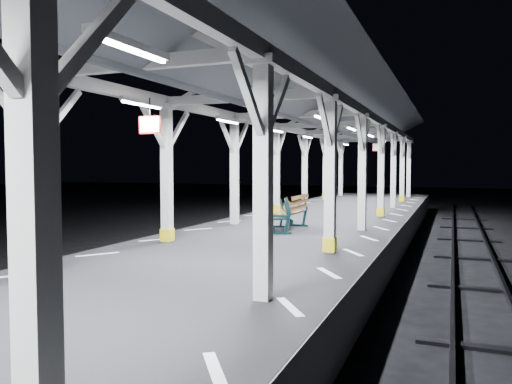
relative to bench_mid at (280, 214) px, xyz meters
The scene contains 9 objects.
ground 5.20m from the bench_mid, 88.47° to the right, with size 120.00×120.00×0.00m, color black.
platform 5.08m from the bench_mid, 88.47° to the right, with size 6.00×50.00×1.00m, color black.
hazard_stripes_left 5.51m from the bench_mid, 114.94° to the right, with size 1.00×48.00×0.01m, color silver.
hazard_stripes_right 5.63m from the bench_mid, 62.60° to the right, with size 1.00×48.00×0.01m, color silver.
track_left 7.10m from the bench_mid, 134.32° to the right, with size 2.20×60.00×0.16m.
track_right 7.29m from the bench_mid, 44.15° to the right, with size 2.20×60.00×0.16m.
canopy 5.88m from the bench_mid, 88.47° to the right, with size 5.40×49.00×4.65m.
bench_mid is the anchor object (origin of this frame).
bench_far 0.40m from the bench_mid, 42.56° to the left, with size 0.76×1.90×1.02m.
Camera 1 is at (4.41, -8.36, 2.86)m, focal length 35.00 mm.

